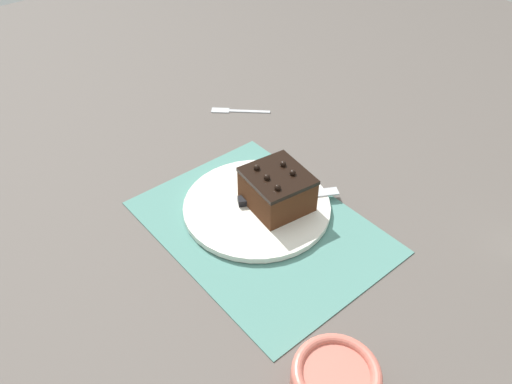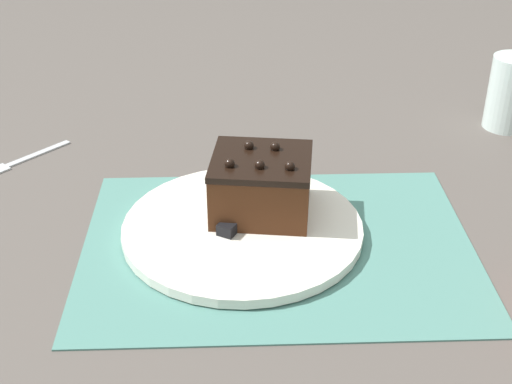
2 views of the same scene
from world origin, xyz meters
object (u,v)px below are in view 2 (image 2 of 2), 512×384
object	(u,v)px
serving_knife	(250,207)
cake_plate	(242,228)
chocolate_cake	(261,184)
drinking_glass	(511,93)
dessert_fork	(17,161)

from	to	relation	value
serving_knife	cake_plate	bearing A→B (deg)	-79.59
cake_plate	chocolate_cake	world-z (taller)	chocolate_cake
chocolate_cake	serving_knife	bearing A→B (deg)	2.07
cake_plate	drinking_glass	world-z (taller)	drinking_glass
serving_knife	drinking_glass	distance (m)	0.49
chocolate_cake	drinking_glass	distance (m)	0.48
serving_knife	drinking_glass	world-z (taller)	drinking_glass
serving_knife	drinking_glass	bearing A→B (deg)	62.18
chocolate_cake	drinking_glass	world-z (taller)	drinking_glass
cake_plate	serving_knife	world-z (taller)	serving_knife
chocolate_cake	serving_knife	distance (m)	0.03
chocolate_cake	dessert_fork	bearing A→B (deg)	-25.86
serving_knife	dessert_fork	distance (m)	0.37
chocolate_cake	cake_plate	bearing A→B (deg)	51.99
chocolate_cake	drinking_glass	bearing A→B (deg)	-146.46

